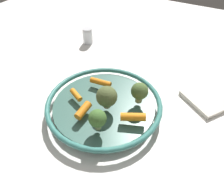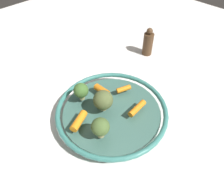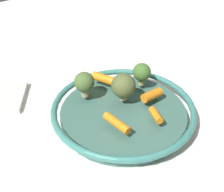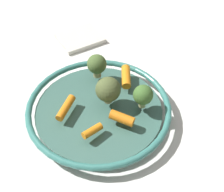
# 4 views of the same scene
# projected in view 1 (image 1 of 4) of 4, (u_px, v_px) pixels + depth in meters

# --- Properties ---
(ground_plane) EXTENTS (2.05, 2.05, 0.00)m
(ground_plane) POSITION_uv_depth(u_px,v_px,m) (104.00, 111.00, 0.64)
(ground_plane) COLOR silver
(serving_bowl) EXTENTS (0.34, 0.34, 0.04)m
(serving_bowl) POSITION_uv_depth(u_px,v_px,m) (104.00, 106.00, 0.63)
(serving_bowl) COLOR #3D665B
(serving_bowl) RESTS_ON ground_plane
(baby_carrot_left) EXTENTS (0.02, 0.07, 0.02)m
(baby_carrot_left) POSITION_uv_depth(u_px,v_px,m) (101.00, 82.00, 0.66)
(baby_carrot_left) COLOR orange
(baby_carrot_left) RESTS_ON serving_bowl
(baby_carrot_center) EXTENTS (0.03, 0.05, 0.02)m
(baby_carrot_center) POSITION_uv_depth(u_px,v_px,m) (76.00, 95.00, 0.62)
(baby_carrot_center) COLOR orange
(baby_carrot_center) RESTS_ON serving_bowl
(baby_carrot_right) EXTENTS (0.05, 0.07, 0.03)m
(baby_carrot_right) POSITION_uv_depth(u_px,v_px,m) (133.00, 117.00, 0.55)
(baby_carrot_right) COLOR orange
(baby_carrot_right) RESTS_ON serving_bowl
(baby_carrot_back) EXTENTS (0.06, 0.02, 0.03)m
(baby_carrot_back) POSITION_uv_depth(u_px,v_px,m) (83.00, 110.00, 0.57)
(baby_carrot_back) COLOR orange
(baby_carrot_back) RESTS_ON serving_bowl
(broccoli_floret_mid) EXTENTS (0.05, 0.05, 0.06)m
(broccoli_floret_mid) POSITION_uv_depth(u_px,v_px,m) (140.00, 92.00, 0.59)
(broccoli_floret_mid) COLOR tan
(broccoli_floret_mid) RESTS_ON serving_bowl
(broccoli_floret_small) EXTENTS (0.05, 0.05, 0.06)m
(broccoli_floret_small) POSITION_uv_depth(u_px,v_px,m) (97.00, 119.00, 0.52)
(broccoli_floret_small) COLOR tan
(broccoli_floret_small) RESTS_ON serving_bowl
(broccoli_floret_edge) EXTENTS (0.06, 0.06, 0.07)m
(broccoli_floret_edge) POSITION_uv_depth(u_px,v_px,m) (107.00, 97.00, 0.57)
(broccoli_floret_edge) COLOR tan
(broccoli_floret_edge) RESTS_ON serving_bowl
(salt_shaker) EXTENTS (0.04, 0.04, 0.07)m
(salt_shaker) POSITION_uv_depth(u_px,v_px,m) (88.00, 36.00, 0.93)
(salt_shaker) COLOR silver
(salt_shaker) RESTS_ON ground_plane
(dish_towel) EXTENTS (0.16, 0.17, 0.01)m
(dish_towel) POSITION_uv_depth(u_px,v_px,m) (206.00, 99.00, 0.67)
(dish_towel) COLOR silver
(dish_towel) RESTS_ON ground_plane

